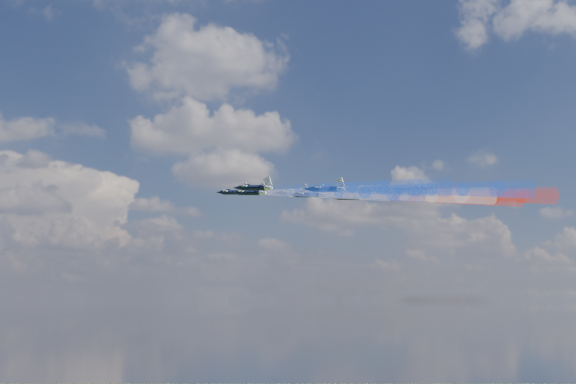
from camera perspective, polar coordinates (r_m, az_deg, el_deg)
name	(u,v)px	position (r m, az deg, el deg)	size (l,w,h in m)	color
jet_lead	(234,192)	(179.47, -4.48, -0.03)	(9.05, 11.31, 3.02)	black
trail_lead	(314,193)	(164.08, 2.11, -0.05)	(3.77, 40.00, 3.77)	white
jet_inner_left	(250,193)	(166.00, -3.16, -0.06)	(9.05, 11.31, 3.02)	black
trail_inner_left	(338,193)	(151.20, 4.13, -0.08)	(3.77, 40.00, 3.77)	blue
jet_inner_right	(293,193)	(179.66, 0.38, -0.09)	(9.05, 11.31, 3.02)	black
trail_inner_right	(378,193)	(166.08, 7.34, -0.12)	(3.77, 40.00, 3.77)	red
jet_outer_left	(254,188)	(151.49, -2.81, 0.35)	(9.05, 11.31, 3.02)	black
trail_outer_left	(352,187)	(136.95, 5.28, 0.37)	(3.77, 40.00, 3.77)	blue
jet_center_third	(308,195)	(165.15, 1.68, -0.23)	(9.05, 11.31, 3.02)	black
trail_center_third	(403,195)	(152.18, 9.41, -0.27)	(3.77, 40.00, 3.77)	white
jet_outer_right	(349,198)	(181.70, 5.00, -0.46)	(9.05, 11.31, 3.02)	black
trail_outer_right	(438,198)	(169.89, 12.19, -0.50)	(3.77, 40.00, 3.77)	red
jet_rear_left	(325,189)	(152.78, 3.07, 0.25)	(9.05, 11.31, 3.02)	black
trail_rear_left	(431,189)	(140.48, 11.59, 0.25)	(3.77, 40.00, 3.77)	blue
jet_rear_right	(364,195)	(168.58, 6.21, -0.22)	(9.05, 11.31, 3.02)	black
trail_rear_right	(462,195)	(157.37, 14.08, -0.25)	(3.77, 40.00, 3.77)	red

